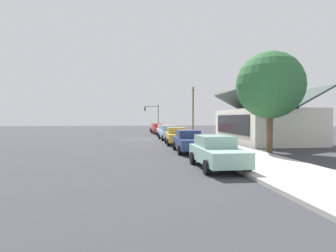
{
  "coord_description": "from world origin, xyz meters",
  "views": [
    {
      "loc": [
        32.64,
        -1.2,
        2.47
      ],
      "look_at": [
        -0.91,
        2.94,
        1.52
      ],
      "focal_mm": 29.66,
      "sensor_mm": 36.0,
      "label": 1
    }
  ],
  "objects_px": {
    "car_cherry": "(159,129)",
    "shade_tree": "(270,85)",
    "car_skyblue": "(169,133)",
    "traffic_light_main": "(153,113)",
    "fire_hydrant_red": "(210,146)",
    "car_ivory": "(164,130)",
    "car_navy": "(188,141)",
    "utility_pole_wooden": "(193,109)",
    "car_coral": "(156,127)",
    "car_seafoam": "(216,152)",
    "car_mustard": "(177,136)"
  },
  "relations": [
    {
      "from": "car_cherry",
      "to": "utility_pole_wooden",
      "type": "distance_m",
      "value": 6.31
    },
    {
      "from": "traffic_light_main",
      "to": "car_mustard",
      "type": "bearing_deg",
      "value": 0.5
    },
    {
      "from": "car_navy",
      "to": "car_skyblue",
      "type": "bearing_deg",
      "value": -178.45
    },
    {
      "from": "car_skyblue",
      "to": "shade_tree",
      "type": "xyz_separation_m",
      "value": [
        12.85,
        5.58,
        3.98
      ]
    },
    {
      "from": "car_ivory",
      "to": "car_navy",
      "type": "height_order",
      "value": "same"
    },
    {
      "from": "car_coral",
      "to": "car_cherry",
      "type": "distance_m",
      "value": 6.01
    },
    {
      "from": "car_cherry",
      "to": "traffic_light_main",
      "type": "height_order",
      "value": "traffic_light_main"
    },
    {
      "from": "utility_pole_wooden",
      "to": "car_seafoam",
      "type": "bearing_deg",
      "value": -10.05
    },
    {
      "from": "shade_tree",
      "to": "utility_pole_wooden",
      "type": "distance_m",
      "value": 24.84
    },
    {
      "from": "car_cherry",
      "to": "car_seafoam",
      "type": "relative_size",
      "value": 1.01
    },
    {
      "from": "car_coral",
      "to": "fire_hydrant_red",
      "type": "distance_m",
      "value": 30.83
    },
    {
      "from": "fire_hydrant_red",
      "to": "car_cherry",
      "type": "bearing_deg",
      "value": -176.62
    },
    {
      "from": "car_ivory",
      "to": "utility_pole_wooden",
      "type": "height_order",
      "value": "utility_pole_wooden"
    },
    {
      "from": "car_coral",
      "to": "car_ivory",
      "type": "relative_size",
      "value": 1.01
    },
    {
      "from": "shade_tree",
      "to": "car_navy",
      "type": "bearing_deg",
      "value": -102.92
    },
    {
      "from": "utility_pole_wooden",
      "to": "fire_hydrant_red",
      "type": "bearing_deg",
      "value": -9.35
    },
    {
      "from": "car_skyblue",
      "to": "utility_pole_wooden",
      "type": "height_order",
      "value": "utility_pole_wooden"
    },
    {
      "from": "car_skyblue",
      "to": "shade_tree",
      "type": "distance_m",
      "value": 14.57
    },
    {
      "from": "car_cherry",
      "to": "car_mustard",
      "type": "bearing_deg",
      "value": -3.18
    },
    {
      "from": "car_skyblue",
      "to": "car_seafoam",
      "type": "bearing_deg",
      "value": -1.78
    },
    {
      "from": "fire_hydrant_red",
      "to": "car_ivory",
      "type": "bearing_deg",
      "value": -176.05
    },
    {
      "from": "car_skyblue",
      "to": "utility_pole_wooden",
      "type": "relative_size",
      "value": 0.6
    },
    {
      "from": "car_ivory",
      "to": "car_skyblue",
      "type": "relative_size",
      "value": 0.99
    },
    {
      "from": "shade_tree",
      "to": "utility_pole_wooden",
      "type": "height_order",
      "value": "utility_pole_wooden"
    },
    {
      "from": "car_cherry",
      "to": "car_seafoam",
      "type": "xyz_separation_m",
      "value": [
        30.68,
        0.11,
        -0.0
      ]
    },
    {
      "from": "car_seafoam",
      "to": "fire_hydrant_red",
      "type": "height_order",
      "value": "car_seafoam"
    },
    {
      "from": "fire_hydrant_red",
      "to": "car_mustard",
      "type": "bearing_deg",
      "value": -167.9
    },
    {
      "from": "car_mustard",
      "to": "car_seafoam",
      "type": "relative_size",
      "value": 0.97
    },
    {
      "from": "car_seafoam",
      "to": "fire_hydrant_red",
      "type": "relative_size",
      "value": 6.41
    },
    {
      "from": "car_cherry",
      "to": "car_seafoam",
      "type": "bearing_deg",
      "value": -3.15
    },
    {
      "from": "shade_tree",
      "to": "traffic_light_main",
      "type": "height_order",
      "value": "shade_tree"
    },
    {
      "from": "car_navy",
      "to": "shade_tree",
      "type": "distance_m",
      "value": 6.99
    },
    {
      "from": "car_coral",
      "to": "traffic_light_main",
      "type": "height_order",
      "value": "traffic_light_main"
    },
    {
      "from": "car_cherry",
      "to": "shade_tree",
      "type": "distance_m",
      "value": 26.22
    },
    {
      "from": "traffic_light_main",
      "to": "utility_pole_wooden",
      "type": "bearing_deg",
      "value": 26.67
    },
    {
      "from": "car_coral",
      "to": "car_ivory",
      "type": "distance_m",
      "value": 11.88
    },
    {
      "from": "car_skyblue",
      "to": "fire_hydrant_red",
      "type": "xyz_separation_m",
      "value": [
        12.33,
        1.42,
        -0.32
      ]
    },
    {
      "from": "car_ivory",
      "to": "car_navy",
      "type": "distance_m",
      "value": 18.15
    },
    {
      "from": "car_coral",
      "to": "car_skyblue",
      "type": "bearing_deg",
      "value": 0.06
    },
    {
      "from": "car_skyblue",
      "to": "car_navy",
      "type": "bearing_deg",
      "value": -2.08
    },
    {
      "from": "car_cherry",
      "to": "car_ivory",
      "type": "xyz_separation_m",
      "value": [
        5.87,
        0.16,
        -0.0
      ]
    },
    {
      "from": "utility_pole_wooden",
      "to": "car_mustard",
      "type": "bearing_deg",
      "value": -16.95
    },
    {
      "from": "car_coral",
      "to": "car_seafoam",
      "type": "bearing_deg",
      "value": 0.11
    },
    {
      "from": "car_ivory",
      "to": "car_mustard",
      "type": "height_order",
      "value": "same"
    },
    {
      "from": "car_ivory",
      "to": "utility_pole_wooden",
      "type": "xyz_separation_m",
      "value": [
        -5.39,
        5.3,
        3.12
      ]
    },
    {
      "from": "car_ivory",
      "to": "utility_pole_wooden",
      "type": "relative_size",
      "value": 0.59
    },
    {
      "from": "shade_tree",
      "to": "car_cherry",
      "type": "bearing_deg",
      "value": -167.46
    },
    {
      "from": "car_skyblue",
      "to": "utility_pole_wooden",
      "type": "xyz_separation_m",
      "value": [
        -11.97,
        5.42,
        3.11
      ]
    },
    {
      "from": "car_mustard",
      "to": "shade_tree",
      "type": "relative_size",
      "value": 0.61
    },
    {
      "from": "car_coral",
      "to": "utility_pole_wooden",
      "type": "xyz_separation_m",
      "value": [
        6.49,
        5.45,
        3.11
      ]
    }
  ]
}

